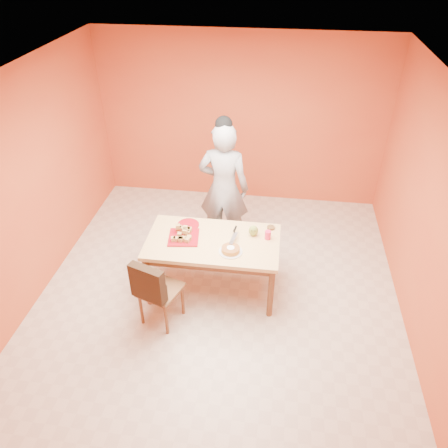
# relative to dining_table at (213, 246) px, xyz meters

# --- Properties ---
(floor) EXTENTS (5.00, 5.00, 0.00)m
(floor) POSITION_rel_dining_table_xyz_m (0.08, -0.14, -0.67)
(floor) COLOR beige
(floor) RESTS_ON ground
(ceiling) EXTENTS (5.00, 5.00, 0.00)m
(ceiling) POSITION_rel_dining_table_xyz_m (0.08, -0.14, 2.03)
(ceiling) COLOR white
(ceiling) RESTS_ON wall_back
(wall_back) EXTENTS (4.50, 0.00, 4.50)m
(wall_back) POSITION_rel_dining_table_xyz_m (0.08, 2.36, 0.68)
(wall_back) COLOR #CB592F
(wall_back) RESTS_ON floor
(wall_left) EXTENTS (0.00, 5.00, 5.00)m
(wall_left) POSITION_rel_dining_table_xyz_m (-2.17, -0.14, 0.68)
(wall_left) COLOR #CB592F
(wall_left) RESTS_ON floor
(wall_right) EXTENTS (0.00, 5.00, 5.00)m
(wall_right) POSITION_rel_dining_table_xyz_m (2.33, -0.14, 0.68)
(wall_right) COLOR #CB592F
(wall_right) RESTS_ON floor
(dining_table) EXTENTS (1.60, 0.90, 0.76)m
(dining_table) POSITION_rel_dining_table_xyz_m (0.00, 0.00, 0.00)
(dining_table) COLOR #F4D180
(dining_table) RESTS_ON floor
(dining_chair) EXTENTS (0.56, 0.62, 0.94)m
(dining_chair) POSITION_rel_dining_table_xyz_m (-0.51, -0.64, -0.18)
(dining_chair) COLOR brown
(dining_chair) RESTS_ON floor
(pastry_pile) EXTENTS (0.32, 0.32, 0.11)m
(pastry_pile) POSITION_rel_dining_table_xyz_m (-0.36, -0.00, 0.17)
(pastry_pile) COLOR tan
(pastry_pile) RESTS_ON pastry_platter
(person) EXTENTS (0.71, 0.49, 1.88)m
(person) POSITION_rel_dining_table_xyz_m (0.00, 0.93, 0.28)
(person) COLOR #969699
(person) RESTS_ON floor
(pastry_platter) EXTENTS (0.40, 0.40, 0.02)m
(pastry_platter) POSITION_rel_dining_table_xyz_m (-0.36, -0.00, 0.10)
(pastry_platter) COLOR maroon
(pastry_platter) RESTS_ON dining_table
(red_dinner_plate) EXTENTS (0.29, 0.29, 0.02)m
(red_dinner_plate) POSITION_rel_dining_table_xyz_m (-0.36, 0.27, 0.10)
(red_dinner_plate) COLOR maroon
(red_dinner_plate) RESTS_ON dining_table
(white_cake_plate) EXTENTS (0.34, 0.34, 0.01)m
(white_cake_plate) POSITION_rel_dining_table_xyz_m (0.24, -0.19, 0.10)
(white_cake_plate) COLOR silver
(white_cake_plate) RESTS_ON dining_table
(sponge_cake) EXTENTS (0.23, 0.23, 0.05)m
(sponge_cake) POSITION_rel_dining_table_xyz_m (0.24, -0.19, 0.13)
(sponge_cake) COLOR gold
(sponge_cake) RESTS_ON white_cake_plate
(cake_server) EXTENTS (0.08, 0.25, 0.01)m
(cake_server) POSITION_rel_dining_table_xyz_m (0.25, -0.01, 0.16)
(cake_server) COLOR white
(cake_server) RESTS_ON sponge_cake
(egg_ornament) EXTENTS (0.12, 0.10, 0.14)m
(egg_ornament) POSITION_rel_dining_table_xyz_m (0.47, 0.16, 0.17)
(egg_ornament) COLOR olive
(egg_ornament) RESTS_ON dining_table
(magenta_glass) EXTENTS (0.08, 0.08, 0.11)m
(magenta_glass) POSITION_rel_dining_table_xyz_m (0.65, 0.13, 0.15)
(magenta_glass) COLOR #DB2051
(magenta_glass) RESTS_ON dining_table
(checker_tin) EXTENTS (0.12, 0.12, 0.03)m
(checker_tin) POSITION_rel_dining_table_xyz_m (0.68, 0.34, 0.11)
(checker_tin) COLOR #341C0E
(checker_tin) RESTS_ON dining_table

